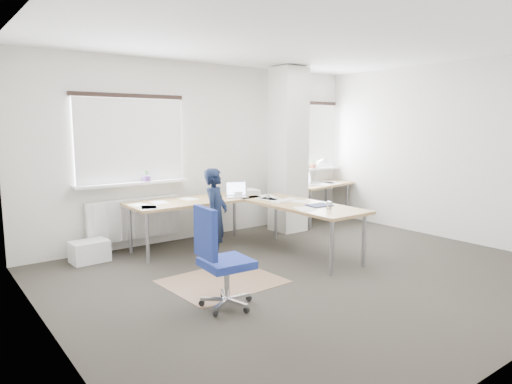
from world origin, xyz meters
TOP-DOWN VIEW (x-y plane):
  - ground at (0.00, 0.00)m, footprint 6.00×6.00m
  - room_shell at (0.18, 0.45)m, footprint 6.04×5.04m
  - floor_mat at (-1.06, 0.39)m, footprint 1.31×1.13m
  - white_crate at (-2.06, 2.14)m, footprint 0.49×0.36m
  - desk_main at (-0.01, 1.31)m, footprint 2.40×2.60m
  - desk_side at (2.25, 2.15)m, footprint 1.50×0.93m
  - task_chair at (-1.47, -0.27)m, footprint 0.57×0.56m
  - person at (-0.68, 1.13)m, footprint 0.55×0.52m

SIDE VIEW (x-z plane):
  - ground at x=0.00m, z-range 0.00..0.00m
  - floor_mat at x=-1.06m, z-range 0.00..0.01m
  - white_crate at x=-2.06m, z-range 0.00..0.29m
  - task_chair at x=-1.47m, z-range -0.23..0.81m
  - person at x=-0.68m, z-range 0.00..1.26m
  - desk_side at x=2.25m, z-range 0.08..1.29m
  - desk_main at x=-0.01m, z-range 0.21..1.17m
  - room_shell at x=0.18m, z-range 0.34..3.16m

